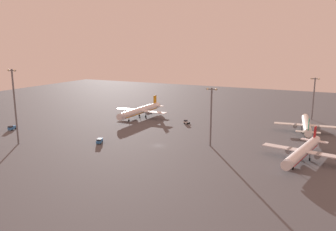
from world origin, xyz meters
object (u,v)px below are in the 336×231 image
pushback_tug (186,122)px  cargo_loader (99,141)px  airplane_mid_apron (306,125)px  airplane_near_gate (303,151)px  airplane_taxiway_distant (141,111)px  baggage_tractor (12,128)px  apron_light_central (15,103)px  apron_light_east (314,96)px  apron_light_west (211,113)px

pushback_tug → cargo_loader: bearing=168.7°
airplane_mid_apron → pushback_tug: size_ratio=11.52×
airplane_near_gate → airplane_taxiway_distant: size_ratio=0.92×
baggage_tractor → airplane_near_gate: bearing=174.0°
apron_light_central → pushback_tug: bearing=53.0°
apron_light_east → cargo_loader: bearing=-131.0°
pushback_tug → apron_light_west: apron_light_west is taller
apron_light_central → airplane_near_gate: bearing=15.1°
baggage_tractor → pushback_tug: 87.84m
airplane_mid_apron → apron_light_west: apron_light_west is taller
airplane_near_gate → pushback_tug: (-61.26, 35.95, -2.64)m
apron_light_east → apron_light_west: bearing=-115.4°
airplane_taxiway_distant → pushback_tug: size_ratio=12.48×
airplane_taxiway_distant → baggage_tractor: size_ratio=9.30×
airplane_near_gate → airplane_mid_apron: airplane_mid_apron is taller
airplane_taxiway_distant → cargo_loader: airplane_taxiway_distant is taller
pushback_tug → apron_light_central: (-49.50, -65.76, 16.70)m
airplane_near_gate → apron_light_central: bearing=25.8°
pushback_tug → baggage_tractor: bearing=134.2°
baggage_tractor → apron_light_central: size_ratio=0.14×
pushback_tug → apron_light_west: (24.98, -32.72, 12.94)m
pushback_tug → apron_light_east: apron_light_east is taller
airplane_mid_apron → apron_light_central: apron_light_central is taller
apron_light_east → airplane_taxiway_distant: bearing=-157.5°
airplane_near_gate → airplane_taxiway_distant: 99.19m
baggage_tractor → apron_light_east: size_ratio=0.19×
pushback_tug → apron_light_east: (59.74, 40.48, 12.54)m
airplane_mid_apron → baggage_tractor: 143.88m
airplane_mid_apron → cargo_loader: airplane_mid_apron is taller
airplane_taxiway_distant → airplane_mid_apron: bearing=-174.7°
airplane_mid_apron → cargo_loader: (-77.95, -58.87, -2.53)m
airplane_near_gate → apron_light_east: apron_light_east is taller
airplane_taxiway_distant → baggage_tractor: bearing=53.4°
airplane_near_gate → cargo_loader: (-80.11, -14.09, -2.53)m
pushback_tug → apron_light_central: bearing=152.4°
baggage_tractor → apron_light_central: (22.61, -15.61, 16.59)m
airplane_near_gate → apron_light_east: 77.08m
pushback_tug → apron_light_west: 43.15m
baggage_tractor → airplane_taxiway_distant: bearing=-140.5°
airplane_mid_apron → apron_light_central: size_ratio=1.21×
airplane_near_gate → apron_light_west: size_ratio=1.56×
apron_light_west → apron_light_central: apron_light_central is taller
baggage_tractor → apron_light_west: bearing=178.1°
airplane_taxiway_distant → apron_light_east: 97.47m
airplane_mid_apron → airplane_near_gate: bearing=-93.7°
pushback_tug → airplane_mid_apron: bearing=-72.2°
cargo_loader → baggage_tractor: bearing=-22.0°
apron_light_central → airplane_taxiway_distant: bearing=74.1°
airplane_taxiway_distant → cargo_loader: (10.99, -53.31, -2.85)m
airplane_near_gate → apron_light_east: bearing=-78.1°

